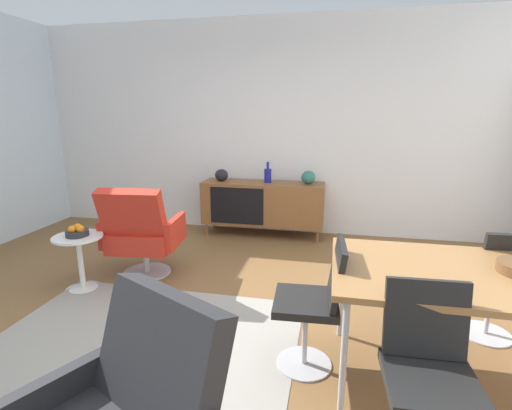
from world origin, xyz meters
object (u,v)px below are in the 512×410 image
at_px(vase_sculptural_dark, 268,175).
at_px(fruit_bowl, 77,232).
at_px(sideboard, 263,203).
at_px(lounge_chair_red, 141,232).
at_px(dining_chair_back_right, 499,280).
at_px(vase_cobalt, 221,175).
at_px(dining_chair_near_window, 316,300).
at_px(dining_table, 476,279).
at_px(dining_chair_front_left, 428,371).
at_px(side_table_round, 80,256).
at_px(vase_ceramic_small, 308,177).

xyz_separation_m(vase_sculptural_dark, fruit_bowl, (-1.42, -1.92, -0.26)).
distance_m(sideboard, lounge_chair_red, 1.80).
height_order(dining_chair_back_right, lounge_chair_red, lounge_chair_red).
relative_size(vase_cobalt, dining_chair_near_window, 0.21).
bearing_deg(dining_chair_back_right, dining_table, -122.36).
distance_m(dining_chair_front_left, dining_chair_near_window, 0.78).
bearing_deg(fruit_bowl, dining_chair_near_window, -17.01).
bearing_deg(dining_table, vase_sculptural_dark, 122.64).
bearing_deg(fruit_bowl, dining_chair_front_left, -24.33).
bearing_deg(sideboard, dining_table, -56.30).
bearing_deg(dining_chair_near_window, vase_cobalt, 118.43).
height_order(vase_cobalt, fruit_bowl, vase_cobalt).
distance_m(vase_cobalt, vase_sculptural_dark, 0.63).
relative_size(side_table_round, fruit_bowl, 2.60).
bearing_deg(sideboard, fruit_bowl, -125.26).
height_order(vase_cobalt, lounge_chair_red, lounge_chair_red).
bearing_deg(dining_chair_back_right, fruit_bowl, 178.09).
relative_size(vase_ceramic_small, dining_table, 0.11).
relative_size(sideboard, fruit_bowl, 8.00).
xyz_separation_m(dining_chair_back_right, fruit_bowl, (-3.43, 0.11, 0.09)).
height_order(sideboard, dining_chair_front_left, dining_chair_front_left).
xyz_separation_m(sideboard, lounge_chair_red, (-0.93, -1.54, 0.03)).
distance_m(vase_cobalt, dining_table, 3.46).
relative_size(dining_chair_front_left, side_table_round, 1.65).
bearing_deg(lounge_chair_red, fruit_bowl, -138.59).
relative_size(vase_sculptural_dark, side_table_round, 0.52).
xyz_separation_m(sideboard, dining_table, (1.73, -2.59, 0.26)).
bearing_deg(dining_table, fruit_bowl, 167.66).
height_order(vase_cobalt, dining_chair_back_right, vase_cobalt).
relative_size(dining_chair_back_right, side_table_round, 1.65).
bearing_deg(dining_table, vase_ceramic_small, 113.60).
xyz_separation_m(dining_chair_near_window, dining_chair_back_right, (1.24, 0.56, 0.00)).
xyz_separation_m(vase_sculptural_dark, lounge_chair_red, (-1.00, -1.54, -0.35)).
height_order(dining_chair_near_window, side_table_round, dining_chair_near_window).
relative_size(vase_cobalt, dining_table, 0.11).
height_order(dining_table, dining_chair_front_left, dining_chair_front_left).
bearing_deg(dining_table, dining_chair_front_left, -122.24).
distance_m(vase_ceramic_small, dining_chair_back_right, 2.54).
bearing_deg(dining_table, lounge_chair_red, 158.44).
bearing_deg(dining_table, dining_chair_back_right, 57.64).
xyz_separation_m(sideboard, side_table_round, (-1.35, -1.91, -0.12)).
distance_m(dining_chair_near_window, side_table_round, 2.29).
bearing_deg(dining_chair_front_left, vase_cobalt, 121.59).
relative_size(vase_ceramic_small, lounge_chair_red, 0.19).
relative_size(vase_sculptural_dark, lounge_chair_red, 0.29).
xyz_separation_m(dining_chair_near_window, fruit_bowl, (-2.19, 0.67, 0.09)).
xyz_separation_m(dining_chair_front_left, dining_chair_near_window, (-0.54, 0.56, 0.00)).
distance_m(dining_chair_back_right, side_table_round, 3.44).
height_order(dining_chair_front_left, side_table_round, dining_chair_front_left).
bearing_deg(dining_chair_front_left, lounge_chair_red, 145.06).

